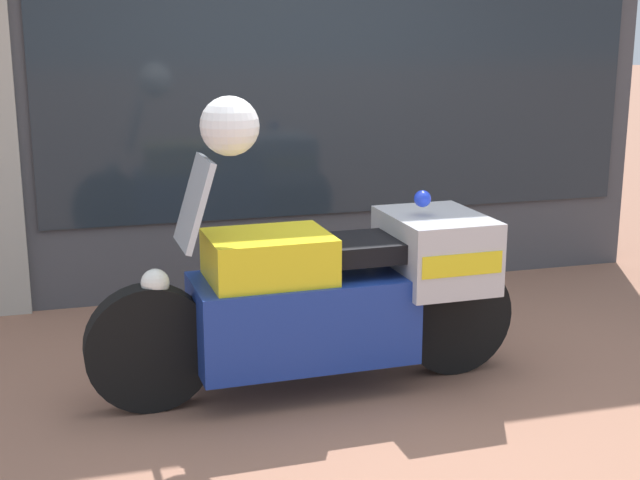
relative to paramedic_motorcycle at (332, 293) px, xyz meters
name	(u,v)px	position (x,y,z in m)	size (l,w,h in m)	color
ground_plane	(372,386)	(0.20, -0.07, -0.51)	(60.00, 60.00, 0.00)	#8E604C
shop_building	(222,22)	(-0.20, 1.93, 1.36)	(5.40, 0.55, 3.73)	#424247
window_display	(333,215)	(0.60, 1.96, -0.03)	(4.01, 0.30, 2.03)	slate
paramedic_motorcycle	(332,293)	(0.00, 0.00, 0.00)	(2.28, 0.66, 1.25)	black
white_helmet	(230,126)	(-0.52, -0.01, 0.88)	(0.29, 0.29, 0.29)	white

